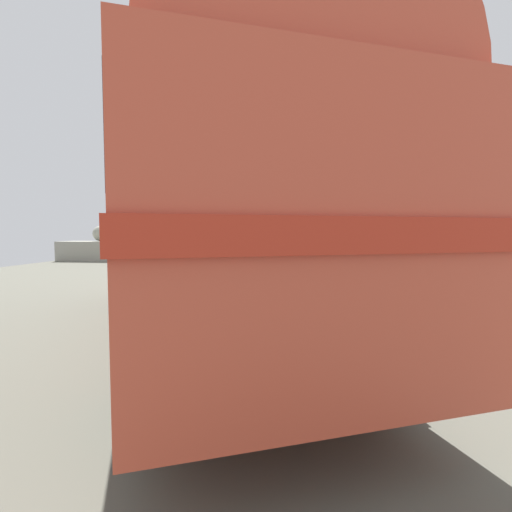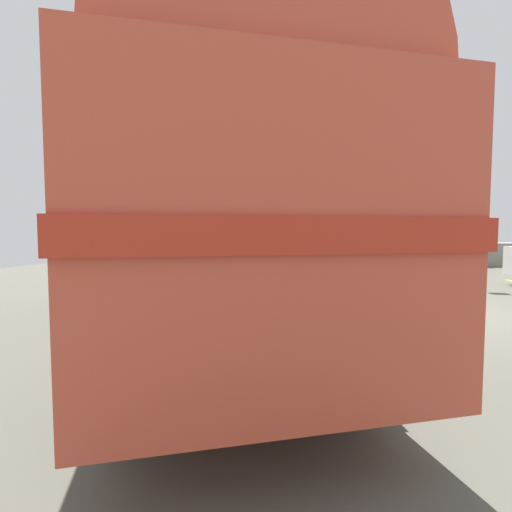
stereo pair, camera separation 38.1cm
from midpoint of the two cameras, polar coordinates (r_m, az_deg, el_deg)
name	(u,v)px [view 2 (the right image)]	position (r m, az deg, el deg)	size (l,w,h in m)	color
ground	(422,311)	(8.62, 24.95, -7.58)	(32.00, 26.00, 0.02)	#58574B
breakwater	(367,250)	(20.13, 17.02, 0.87)	(31.36, 2.11, 2.41)	gray
vintage_coach	(211,206)	(6.11, -5.02, 7.50)	(5.51, 8.84, 3.70)	black
lamp_post	(401,180)	(15.00, 21.74, 10.66)	(0.87, 0.44, 6.24)	#5B5B60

